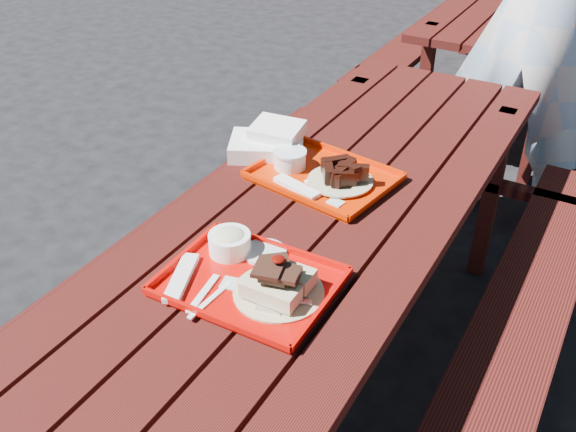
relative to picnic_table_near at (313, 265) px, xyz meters
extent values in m
plane|color=black|center=(0.00, 0.00, -0.56)|extent=(60.00, 60.00, 0.00)
cube|color=#43140C|center=(-0.30, 0.00, 0.17)|extent=(0.14, 2.40, 0.04)
cube|color=#43140C|center=(-0.15, 0.00, 0.17)|extent=(0.14, 2.40, 0.04)
cube|color=#43140C|center=(0.00, 0.00, 0.17)|extent=(0.14, 2.40, 0.04)
cube|color=#43140C|center=(0.15, 0.00, 0.17)|extent=(0.14, 2.40, 0.04)
cube|color=#43140C|center=(0.30, 0.00, 0.17)|extent=(0.14, 2.40, 0.04)
cube|color=#43140C|center=(-0.58, 0.00, -0.13)|extent=(0.25, 2.40, 0.04)
cube|color=#43140C|center=(-0.58, 0.84, -0.35)|extent=(0.06, 0.06, 0.42)
cube|color=#43140C|center=(0.58, 0.00, -0.13)|extent=(0.25, 2.40, 0.04)
cube|color=#43140C|center=(0.58, 0.84, -0.35)|extent=(0.06, 0.06, 0.42)
cube|color=#43140C|center=(-0.30, 0.96, -0.19)|extent=(0.06, 0.06, 0.75)
cube|color=#43140C|center=(0.30, 0.96, -0.19)|extent=(0.06, 0.06, 0.75)
cube|color=#43140C|center=(0.00, 0.96, -0.13)|extent=(1.40, 0.06, 0.04)
cube|color=#43140C|center=(-0.58, 2.80, -0.13)|extent=(0.25, 2.40, 0.04)
cube|color=#43140C|center=(-0.58, 1.96, -0.35)|extent=(0.06, 0.06, 0.42)
cube|color=#43140C|center=(-0.58, 3.64, -0.35)|extent=(0.06, 0.06, 0.42)
cube|color=#43140C|center=(-0.30, 1.84, -0.19)|extent=(0.06, 0.06, 0.75)
cube|color=#43140C|center=(0.30, 1.84, -0.19)|extent=(0.06, 0.06, 0.75)
cube|color=#43140C|center=(-0.30, 3.76, -0.19)|extent=(0.06, 0.06, 0.75)
cube|color=#43140C|center=(0.00, 1.84, -0.13)|extent=(1.40, 0.06, 0.04)
cube|color=#43140C|center=(0.00, 3.76, -0.13)|extent=(1.40, 0.06, 0.04)
cube|color=#BF0905|center=(0.02, -0.36, 0.20)|extent=(0.40, 0.31, 0.01)
cube|color=#BF0905|center=(0.02, -0.21, 0.21)|extent=(0.39, 0.02, 0.02)
cube|color=#BF0905|center=(0.02, -0.52, 0.21)|extent=(0.39, 0.02, 0.02)
cube|color=#BF0905|center=(0.21, -0.36, 0.21)|extent=(0.02, 0.30, 0.02)
cube|color=#BF0905|center=(-0.18, -0.37, 0.21)|extent=(0.02, 0.30, 0.02)
cylinder|color=tan|center=(0.10, -0.36, 0.20)|extent=(0.21, 0.21, 0.01)
cube|color=beige|center=(0.10, -0.40, 0.23)|extent=(0.13, 0.06, 0.04)
cube|color=beige|center=(0.10, -0.33, 0.23)|extent=(0.13, 0.06, 0.04)
ellipsoid|color=#4F0803|center=(0.10, -0.36, 0.31)|extent=(0.03, 0.03, 0.01)
cylinder|color=white|center=(-0.09, -0.29, 0.23)|extent=(0.11, 0.11, 0.05)
ellipsoid|color=beige|center=(-0.09, -0.29, 0.24)|extent=(0.09, 0.09, 0.04)
cylinder|color=silver|center=(-0.01, -0.25, 0.20)|extent=(0.11, 0.11, 0.01)
cube|color=white|center=(-0.13, -0.44, 0.21)|extent=(0.10, 0.18, 0.01)
cube|color=white|center=(-0.05, -0.45, 0.20)|extent=(0.04, 0.14, 0.01)
cube|color=white|center=(-0.02, -0.46, 0.20)|extent=(0.02, 0.15, 0.00)
cube|color=silver|center=(-0.02, -0.39, 0.20)|extent=(0.05, 0.05, 0.00)
cube|color=red|center=(-0.06, 0.17, 0.20)|extent=(0.43, 0.36, 0.01)
cube|color=red|center=(-0.04, 0.32, 0.21)|extent=(0.39, 0.07, 0.02)
cube|color=red|center=(-0.08, 0.02, 0.21)|extent=(0.39, 0.07, 0.02)
cube|color=red|center=(0.13, 0.14, 0.21)|extent=(0.06, 0.30, 0.02)
cube|color=red|center=(-0.25, 0.20, 0.21)|extent=(0.06, 0.30, 0.02)
cube|color=white|center=(-0.02, 0.16, 0.20)|extent=(0.15, 0.15, 0.01)
cylinder|color=tan|center=(0.00, 0.16, 0.21)|extent=(0.20, 0.20, 0.01)
cylinder|color=silver|center=(-0.18, 0.17, 0.22)|extent=(0.10, 0.10, 0.05)
cylinder|color=white|center=(-0.18, 0.17, 0.25)|extent=(0.10, 0.10, 0.01)
cube|color=white|center=(-0.09, 0.07, 0.21)|extent=(0.16, 0.08, 0.01)
cube|color=silver|center=(0.04, 0.05, 0.20)|extent=(0.05, 0.04, 0.00)
cube|color=white|center=(-0.29, 0.22, 0.22)|extent=(0.28, 0.25, 0.05)
cube|color=white|center=(-0.27, 0.26, 0.26)|extent=(0.17, 0.14, 0.04)
imported|color=#AFCFF1|center=(0.27, 1.48, 0.39)|extent=(0.73, 0.51, 1.91)
camera|label=1|loc=(0.69, -1.34, 1.17)|focal=40.00mm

